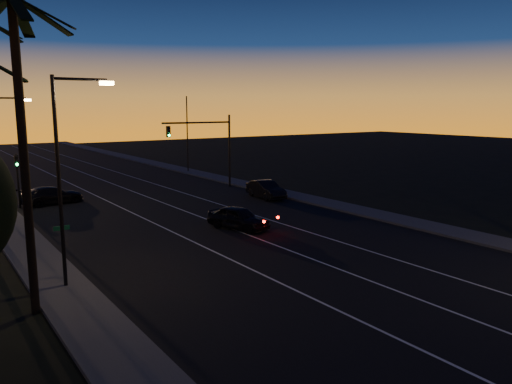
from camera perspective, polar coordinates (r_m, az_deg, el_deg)
road at (r=36.08m, az=-7.60°, el=-2.75°), size 20.00×170.00×0.01m
sidewalk_left at (r=32.73m, az=-25.42°, el=-4.77°), size 2.40×170.00×0.16m
sidewalk_right at (r=42.19m, az=6.08°, el=-0.80°), size 2.40×170.00×0.16m
lane_stripe_left at (r=34.86m, az=-12.01°, el=-3.29°), size 0.12×160.00×0.01m
lane_stripe_mid at (r=36.30m, az=-6.90°, el=-2.64°), size 0.12×160.00×0.01m
lane_stripe_right at (r=38.00m, az=-2.21°, el=-2.02°), size 0.12×160.00×0.01m
palm_near at (r=19.77m, az=-25.24°, el=6.92°), size 4.25×4.16×11.53m
streetlight_left_near at (r=22.22m, az=-20.94°, el=2.87°), size 2.55×0.26×9.00m
streetlight_left_far at (r=39.91m, az=-27.08°, el=4.81°), size 2.55×0.26×8.50m
street_sign at (r=23.83m, az=-21.22°, el=-5.72°), size 0.70×0.06×2.60m
signal_mast at (r=47.51m, az=-5.51°, el=6.09°), size 7.10×0.41×7.00m
signal_post at (r=42.23m, az=-25.62°, el=2.16°), size 0.28×0.37×4.20m
far_pole_right at (r=59.93m, az=-7.86°, el=6.51°), size 0.14×0.14×9.00m
lead_car at (r=31.91m, az=-2.01°, el=-2.95°), size 3.09×5.03×1.46m
right_car at (r=42.73m, az=1.13°, el=0.30°), size 2.03×4.68×1.50m
cross_car at (r=43.30m, az=-22.29°, el=-0.34°), size 5.19×2.77×1.43m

